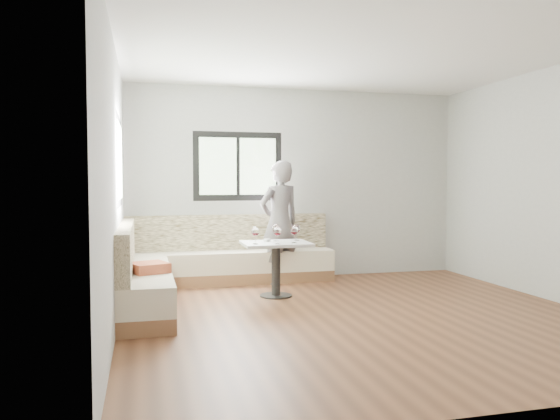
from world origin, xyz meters
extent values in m
cube|color=brown|center=(0.00, 0.00, 0.00)|extent=(5.00, 5.00, 0.01)
cube|color=white|center=(0.00, 0.00, 2.80)|extent=(5.00, 5.00, 0.01)
cube|color=#B7B7B2|center=(0.00, 2.50, 1.40)|extent=(5.00, 0.01, 2.80)
cube|color=#B7B7B2|center=(0.00, -2.50, 1.40)|extent=(5.00, 0.01, 2.80)
cube|color=#B7B7B2|center=(-2.50, 0.00, 1.40)|extent=(0.01, 5.00, 2.80)
cube|color=black|center=(-0.90, 2.49, 1.65)|extent=(1.30, 0.02, 1.00)
cube|color=black|center=(-2.49, 0.90, 1.65)|extent=(0.02, 1.30, 1.00)
cube|color=brown|center=(-1.05, 2.23, 0.08)|extent=(2.90, 0.55, 0.16)
cube|color=beige|center=(-1.05, 2.23, 0.30)|extent=(2.90, 0.55, 0.29)
cube|color=beige|center=(-1.05, 2.43, 0.70)|extent=(2.90, 0.14, 0.50)
cube|color=brown|center=(-2.23, 0.82, 0.08)|extent=(0.55, 2.25, 0.16)
cube|color=beige|center=(-2.23, 0.82, 0.30)|extent=(0.55, 2.25, 0.29)
cube|color=beige|center=(-2.43, 0.82, 0.70)|extent=(0.14, 2.25, 0.50)
cube|color=#CC663F|center=(-2.19, 0.64, 0.50)|extent=(0.46, 0.46, 0.11)
cylinder|color=black|center=(-0.65, 1.18, 0.01)|extent=(0.40, 0.40, 0.02)
cylinder|color=black|center=(-0.65, 1.18, 0.32)|extent=(0.11, 0.11, 0.64)
cube|color=silver|center=(-0.65, 1.18, 0.66)|extent=(0.83, 0.65, 0.04)
imported|color=slate|center=(-0.39, 2.05, 0.86)|extent=(0.73, 0.60, 1.72)
cylinder|color=white|center=(-0.74, 1.29, 0.69)|extent=(0.09, 0.09, 0.03)
sphere|color=black|center=(-0.73, 1.29, 0.70)|extent=(0.02, 0.02, 0.02)
sphere|color=black|center=(-0.75, 1.29, 0.70)|extent=(0.02, 0.02, 0.02)
sphere|color=black|center=(-0.74, 1.27, 0.70)|extent=(0.02, 0.02, 0.02)
cylinder|color=white|center=(-0.94, 1.03, 0.68)|extent=(0.07, 0.07, 0.01)
cylinder|color=white|center=(-0.94, 1.03, 0.73)|extent=(0.01, 0.01, 0.09)
ellipsoid|color=white|center=(-0.94, 1.03, 0.83)|extent=(0.09, 0.09, 0.11)
cylinder|color=#440107|center=(-0.94, 1.03, 0.80)|extent=(0.06, 0.06, 0.02)
cylinder|color=white|center=(-0.68, 0.97, 0.68)|extent=(0.07, 0.07, 0.01)
cylinder|color=white|center=(-0.68, 0.97, 0.73)|extent=(0.01, 0.01, 0.09)
ellipsoid|color=white|center=(-0.68, 0.97, 0.83)|extent=(0.09, 0.09, 0.11)
cylinder|color=#440107|center=(-0.68, 0.97, 0.80)|extent=(0.06, 0.06, 0.02)
cylinder|color=white|center=(-0.45, 1.05, 0.68)|extent=(0.07, 0.07, 0.01)
cylinder|color=white|center=(-0.45, 1.05, 0.73)|extent=(0.01, 0.01, 0.09)
ellipsoid|color=white|center=(-0.45, 1.05, 0.83)|extent=(0.09, 0.09, 0.11)
cylinder|color=#440107|center=(-0.45, 1.05, 0.80)|extent=(0.06, 0.06, 0.02)
cylinder|color=white|center=(-0.62, 1.31, 0.68)|extent=(0.07, 0.07, 0.01)
cylinder|color=white|center=(-0.62, 1.31, 0.73)|extent=(0.01, 0.01, 0.09)
ellipsoid|color=white|center=(-0.62, 1.31, 0.83)|extent=(0.09, 0.09, 0.11)
cylinder|color=#440107|center=(-0.62, 1.31, 0.80)|extent=(0.06, 0.06, 0.02)
cylinder|color=white|center=(-0.35, 1.30, 0.68)|extent=(0.07, 0.07, 0.01)
cylinder|color=white|center=(-0.35, 1.30, 0.73)|extent=(0.01, 0.01, 0.09)
ellipsoid|color=white|center=(-0.35, 1.30, 0.83)|extent=(0.09, 0.09, 0.11)
cylinder|color=#440107|center=(-0.35, 1.30, 0.80)|extent=(0.06, 0.06, 0.02)
camera|label=1|loc=(-2.24, -5.35, 1.43)|focal=35.00mm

